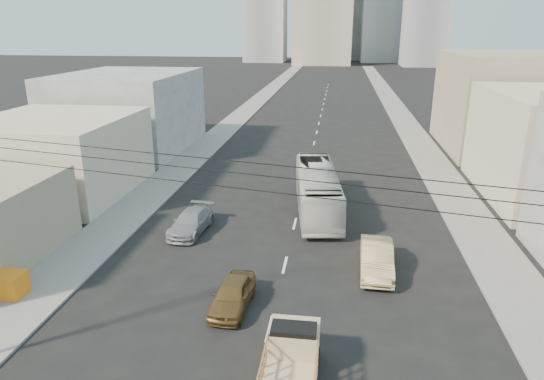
% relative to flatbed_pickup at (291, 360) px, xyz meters
% --- Properties ---
extents(sidewalk_left, '(3.50, 180.00, 0.12)m').
position_rel_flatbed_pickup_xyz_m(sidewalk_left, '(-13.02, 65.36, -1.03)').
color(sidewalk_left, slate).
rests_on(sidewalk_left, ground).
extents(sidewalk_right, '(3.50, 180.00, 0.12)m').
position_rel_flatbed_pickup_xyz_m(sidewalk_right, '(10.48, 65.36, -1.03)').
color(sidewalk_right, slate).
rests_on(sidewalk_right, ground).
extents(lane_dashes, '(0.15, 104.00, 0.01)m').
position_rel_flatbed_pickup_xyz_m(lane_dashes, '(-1.27, 48.36, -1.09)').
color(lane_dashes, silver).
rests_on(lane_dashes, ground).
extents(flatbed_pickup, '(1.95, 4.41, 1.90)m').
position_rel_flatbed_pickup_xyz_m(flatbed_pickup, '(0.00, 0.00, 0.00)').
color(flatbed_pickup, tan).
rests_on(flatbed_pickup, ground).
extents(city_bus, '(3.96, 11.47, 3.13)m').
position_rel_flatbed_pickup_xyz_m(city_bus, '(0.06, 18.02, 0.47)').
color(city_bus, beige).
rests_on(city_bus, ground).
extents(sedan_brown, '(1.83, 4.06, 1.35)m').
position_rel_flatbed_pickup_xyz_m(sedan_brown, '(-3.21, 4.80, -0.42)').
color(sedan_brown, brown).
rests_on(sedan_brown, ground).
extents(sedan_tan, '(1.80, 4.81, 1.57)m').
position_rel_flatbed_pickup_xyz_m(sedan_tan, '(3.65, 9.26, -0.31)').
color(sedan_tan, tan).
rests_on(sedan_tan, ground).
extents(sedan_grey, '(2.25, 4.81, 1.36)m').
position_rel_flatbed_pickup_xyz_m(sedan_grey, '(-7.72, 13.09, -0.41)').
color(sedan_grey, gray).
rests_on(sedan_grey, ground).
extents(overhead_wires, '(23.01, 5.02, 0.72)m').
position_rel_flatbed_pickup_xyz_m(overhead_wires, '(-1.27, -3.14, 7.87)').
color(overhead_wires, black).
rests_on(overhead_wires, ground).
extents(crate_stack, '(1.80, 1.20, 1.14)m').
position_rel_flatbed_pickup_xyz_m(crate_stack, '(-14.27, 4.20, -0.40)').
color(crate_stack, orange).
rests_on(crate_stack, sidewalk_left).
extents(bldg_right_far, '(12.00, 16.00, 10.00)m').
position_rel_flatbed_pickup_xyz_m(bldg_right_far, '(18.73, 39.36, 3.91)').
color(bldg_right_far, gray).
rests_on(bldg_right_far, ground).
extents(bldg_left_mid, '(11.00, 12.00, 6.00)m').
position_rel_flatbed_pickup_xyz_m(bldg_left_mid, '(-20.27, 19.36, 1.91)').
color(bldg_left_mid, beige).
rests_on(bldg_left_mid, ground).
extents(bldg_left_far, '(12.00, 16.00, 8.00)m').
position_rel_flatbed_pickup_xyz_m(bldg_left_far, '(-20.77, 34.36, 2.91)').
color(bldg_left_far, gray).
rests_on(bldg_left_far, ground).
extents(midrise_ne, '(16.00, 16.00, 40.00)m').
position_rel_flatbed_pickup_xyz_m(midrise_ne, '(16.73, 180.36, 18.91)').
color(midrise_ne, gray).
rests_on(midrise_ne, ground).
extents(midrise_nw, '(15.00, 15.00, 34.00)m').
position_rel_flatbed_pickup_xyz_m(midrise_nw, '(-27.27, 175.36, 15.91)').
color(midrise_nw, gray).
rests_on(midrise_nw, ground).
extents(midrise_back, '(18.00, 18.00, 44.00)m').
position_rel_flatbed_pickup_xyz_m(midrise_back, '(4.73, 195.36, 20.91)').
color(midrise_back, gray).
rests_on(midrise_back, ground).
extents(midrise_east, '(14.00, 14.00, 28.00)m').
position_rel_flatbed_pickup_xyz_m(midrise_east, '(28.73, 160.36, 12.91)').
color(midrise_east, gray).
rests_on(midrise_east, ground).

